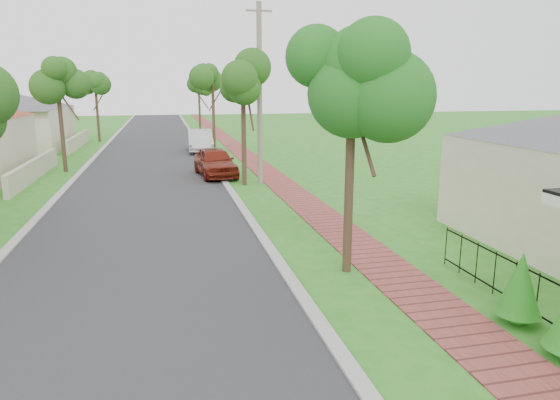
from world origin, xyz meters
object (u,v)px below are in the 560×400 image
object	(u,v)px
parked_car_red	(215,162)
near_tree	(352,93)
parked_car_white	(200,141)
utility_pole	(260,95)

from	to	relation	value
parked_car_red	near_tree	bearing A→B (deg)	-88.76
parked_car_red	near_tree	xyz separation A→B (m)	(1.80, -14.55, 3.68)
parked_car_red	near_tree	size ratio (longest dim) A/B	0.79
parked_car_red	near_tree	world-z (taller)	near_tree
parked_car_red	parked_car_white	world-z (taller)	parked_car_white
parked_car_red	parked_car_white	distance (m)	10.41
parked_car_white	near_tree	xyz separation A→B (m)	(1.80, -24.96, 3.63)
parked_car_red	near_tree	distance (m)	15.12
parked_car_white	near_tree	size ratio (longest dim) A/B	0.86
parked_car_white	utility_pole	bearing A→B (deg)	-79.92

